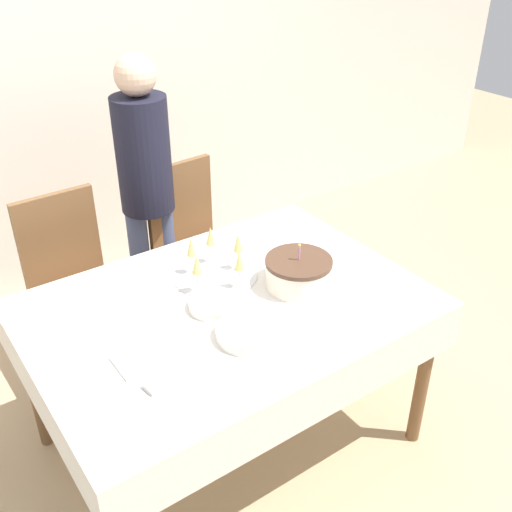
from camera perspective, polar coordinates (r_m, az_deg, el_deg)
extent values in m
plane|color=tan|center=(2.94, -2.43, -16.99)|extent=(12.00, 12.00, 0.00)
cube|color=silver|center=(3.77, -19.12, 16.56)|extent=(8.00, 0.05, 2.70)
cube|color=silver|center=(2.43, -2.82, -4.76)|extent=(1.53, 1.08, 0.03)
cube|color=silver|center=(2.48, -2.77, -6.46)|extent=(1.56, 1.11, 0.21)
cylinder|color=brown|center=(2.78, 15.64, -11.00)|extent=(0.06, 0.06, 0.75)
cylinder|color=brown|center=(2.83, -20.48, -11.04)|extent=(0.06, 0.06, 0.75)
cylinder|color=brown|center=(3.31, 3.11, -2.20)|extent=(0.06, 0.06, 0.75)
cube|color=brown|center=(3.09, -16.16, -4.35)|extent=(0.43, 0.43, 0.04)
cube|color=brown|center=(3.11, -18.23, 1.41)|extent=(0.40, 0.05, 0.50)
cylinder|color=brown|center=(3.14, -11.22, -8.38)|extent=(0.04, 0.04, 0.44)
cylinder|color=brown|center=(3.05, -17.31, -10.74)|extent=(0.04, 0.04, 0.44)
cylinder|color=brown|center=(3.41, -13.99, -5.23)|extent=(0.04, 0.04, 0.44)
cylinder|color=brown|center=(3.33, -19.62, -7.28)|extent=(0.04, 0.04, 0.44)
cube|color=brown|center=(3.31, -5.10, -0.54)|extent=(0.45, 0.45, 0.04)
cube|color=brown|center=(3.32, -7.23, 4.77)|extent=(0.40, 0.07, 0.50)
cylinder|color=brown|center=(3.41, -0.68, -4.18)|extent=(0.04, 0.04, 0.44)
cylinder|color=brown|center=(3.24, -5.65, -6.50)|extent=(0.04, 0.04, 0.44)
cylinder|color=brown|center=(3.65, -4.26, -1.69)|extent=(0.04, 0.04, 0.44)
cylinder|color=brown|center=(3.49, -9.05, -3.70)|extent=(0.04, 0.04, 0.44)
cylinder|color=silver|center=(2.50, 4.05, -1.74)|extent=(0.27, 0.27, 0.11)
cylinder|color=#4C3323|center=(2.47, 4.10, -0.52)|extent=(0.28, 0.28, 0.02)
cylinder|color=pink|center=(2.45, 4.13, 0.26)|extent=(0.01, 0.01, 0.06)
sphere|color=#F9CC4C|center=(2.43, 4.17, 1.03)|extent=(0.01, 0.01, 0.01)
cylinder|color=silver|center=(2.59, -3.91, -1.82)|extent=(0.37, 0.37, 0.01)
cylinder|color=silver|center=(2.62, -1.68, -1.14)|extent=(0.05, 0.05, 0.00)
cylinder|color=silver|center=(2.60, -1.69, -0.31)|extent=(0.01, 0.01, 0.08)
cone|color=#E0CC72|center=(2.56, -1.72, 1.32)|extent=(0.04, 0.04, 0.08)
cylinder|color=silver|center=(2.68, -4.24, -0.50)|extent=(0.05, 0.05, 0.00)
cylinder|color=silver|center=(2.65, -4.28, 0.32)|extent=(0.01, 0.01, 0.08)
cone|color=#E0CC72|center=(2.61, -4.35, 1.93)|extent=(0.04, 0.04, 0.08)
cylinder|color=silver|center=(2.60, -6.10, -1.56)|extent=(0.05, 0.05, 0.00)
cylinder|color=silver|center=(2.58, -6.15, -0.72)|extent=(0.01, 0.01, 0.08)
cone|color=#E0CC72|center=(2.54, -6.26, 0.92)|extent=(0.04, 0.04, 0.08)
cylinder|color=silver|center=(2.48, -5.52, -3.31)|extent=(0.05, 0.05, 0.00)
cylinder|color=silver|center=(2.46, -5.57, -2.45)|extent=(0.01, 0.01, 0.08)
cone|color=#E0CC72|center=(2.41, -5.67, -0.76)|extent=(0.04, 0.04, 0.08)
cylinder|color=silver|center=(2.50, -1.56, -2.94)|extent=(0.05, 0.05, 0.00)
cylinder|color=silver|center=(2.47, -1.58, -2.08)|extent=(0.01, 0.01, 0.08)
cone|color=#E0CC72|center=(2.43, -1.60, -0.40)|extent=(0.04, 0.04, 0.08)
cylinder|color=silver|center=(2.24, -0.69, -7.59)|extent=(0.25, 0.25, 0.01)
cylinder|color=silver|center=(2.24, -0.69, -7.45)|extent=(0.25, 0.25, 0.01)
cylinder|color=silver|center=(2.23, -0.70, -7.31)|extent=(0.25, 0.25, 0.01)
cylinder|color=silver|center=(2.23, -0.70, -7.16)|extent=(0.25, 0.25, 0.01)
cylinder|color=silver|center=(2.22, -0.70, -7.02)|extent=(0.25, 0.25, 0.01)
cylinder|color=silver|center=(2.22, -0.70, -6.88)|extent=(0.25, 0.25, 0.01)
cylinder|color=silver|center=(2.39, -4.08, -4.85)|extent=(0.20, 0.20, 0.01)
cylinder|color=silver|center=(2.39, -4.09, -4.71)|extent=(0.20, 0.20, 0.01)
cylinder|color=silver|center=(2.38, -4.10, -4.57)|extent=(0.20, 0.20, 0.01)
cylinder|color=silver|center=(2.38, -4.10, -4.43)|extent=(0.20, 0.20, 0.01)
cylinder|color=silver|center=(2.38, -4.11, -4.30)|extent=(0.20, 0.20, 0.01)
cube|color=silver|center=(2.41, 8.06, -4.77)|extent=(0.30, 0.07, 0.00)
cube|color=silver|center=(2.08, -8.40, -11.43)|extent=(0.18, 0.09, 0.02)
cube|color=white|center=(2.17, -11.23, -9.75)|extent=(0.15, 0.15, 0.01)
cylinder|color=#3F4C72|center=(3.41, -10.80, -1.59)|extent=(0.11, 0.11, 0.76)
cylinder|color=#3F4C72|center=(3.46, -8.42, -0.78)|extent=(0.11, 0.11, 0.76)
cylinder|color=black|center=(3.13, -10.67, 9.42)|extent=(0.28, 0.28, 0.60)
sphere|color=#D8B293|center=(3.01, -11.43, 16.57)|extent=(0.21, 0.21, 0.21)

